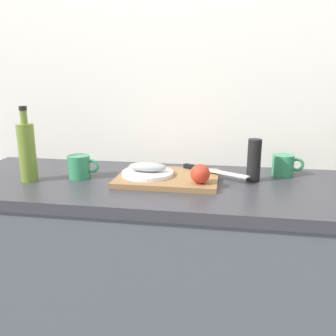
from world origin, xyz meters
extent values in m
cube|color=white|center=(0.00, 0.33, 1.25)|extent=(3.20, 0.05, 2.50)
cube|color=#4C5159|center=(0.00, 0.00, 0.43)|extent=(2.00, 0.58, 0.86)
cube|color=#333338|center=(0.00, 0.00, 0.88)|extent=(2.00, 0.60, 0.04)
cube|color=olive|center=(-0.13, 0.02, 0.91)|extent=(0.39, 0.29, 0.02)
cylinder|color=white|center=(-0.21, 0.02, 0.93)|extent=(0.20, 0.20, 0.01)
ellipsoid|color=#999E99|center=(-0.21, 0.02, 0.95)|extent=(0.15, 0.06, 0.04)
cube|color=silver|center=(0.09, 0.06, 0.93)|extent=(0.17, 0.12, 0.00)
cube|color=black|center=(-0.03, 0.13, 0.93)|extent=(0.11, 0.07, 0.02)
sphere|color=red|center=(0.00, -0.06, 0.96)|extent=(0.07, 0.07, 0.07)
cylinder|color=olive|center=(-0.66, -0.07, 1.01)|extent=(0.06, 0.06, 0.22)
cylinder|color=olive|center=(-0.66, -0.07, 1.15)|extent=(0.03, 0.03, 0.05)
cylinder|color=black|center=(-0.66, -0.07, 1.18)|extent=(0.03, 0.03, 0.02)
cylinder|color=#338C59|center=(0.32, 0.17, 0.94)|extent=(0.09, 0.09, 0.09)
torus|color=#338C59|center=(0.37, 0.17, 0.95)|extent=(0.06, 0.01, 0.06)
cylinder|color=#338C59|center=(-0.49, 0.00, 0.95)|extent=(0.09, 0.09, 0.09)
torus|color=#338C59|center=(-0.43, 0.00, 0.95)|extent=(0.06, 0.01, 0.06)
cylinder|color=black|center=(0.20, 0.07, 0.98)|extent=(0.05, 0.05, 0.16)
camera|label=1|loc=(0.09, -1.28, 1.29)|focal=37.64mm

